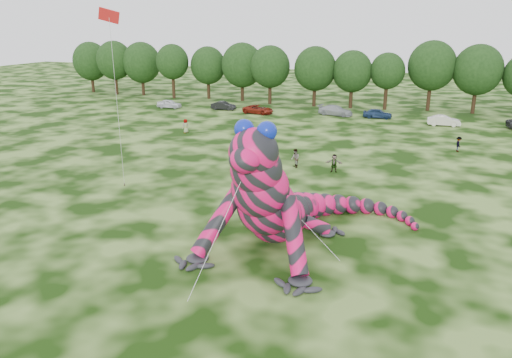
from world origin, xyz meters
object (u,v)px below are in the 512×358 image
object	(u,v)px
flying_kite	(110,29)
car_2	(258,109)
tree_6	(270,75)
tree_10	(431,76)
spectator_2	(459,144)
tree_2	(142,69)
spectator_4	(186,126)
inflatable_gecko	(282,175)
spectator_1	(295,158)
tree_4	(208,73)
tree_0	(91,67)
tree_3	(173,71)
car_0	(169,104)
tree_1	(115,68)
tree_7	(315,77)
tree_11	(477,79)
car_1	(224,106)
car_3	(336,110)
tree_9	(387,81)
car_4	(378,113)
tree_8	(352,79)
tree_5	(242,72)
spectator_5	(334,163)
car_5	(444,121)

from	to	relation	value
flying_kite	car_2	xyz separation A→B (m)	(-2.55, 38.67, -11.93)
tree_6	tree_10	world-z (taller)	tree_10
spectator_2	tree_2	bearing A→B (deg)	52.51
flying_kite	spectator_2	world-z (taller)	flying_kite
car_2	spectator_4	world-z (taller)	spectator_4
inflatable_gecko	spectator_1	distance (m)	16.22
tree_4	spectator_2	distance (m)	48.42
tree_0	tree_3	size ratio (longest dim) A/B	1.01
tree_3	car_0	distance (m)	11.39
tree_1	tree_3	bearing A→B (deg)	-4.45
tree_2	tree_7	xyz separation A→B (m)	(32.94, -1.96, -0.08)
tree_11	spectator_4	world-z (taller)	tree_11
car_1	car_3	world-z (taller)	car_3
tree_9	car_4	bearing A→B (deg)	-91.51
tree_8	car_4	bearing A→B (deg)	-56.19
tree_4	car_0	xyz separation A→B (m)	(-1.65, -11.33, -3.86)
tree_1	tree_6	bearing A→B (deg)	-2.54
tree_4	tree_5	bearing A→B (deg)	-2.43
tree_4	tree_6	world-z (taller)	tree_6
car_3	car_4	distance (m)	6.05
tree_7	tree_11	bearing A→B (deg)	3.33
car_3	flying_kite	bearing A→B (deg)	178.31
tree_8	tree_6	bearing A→B (deg)	-178.71
tree_9	spectator_4	bearing A→B (deg)	-129.51
tree_2	car_2	distance (m)	29.41
car_1	tree_2	bearing A→B (deg)	64.53
car_0	spectator_2	distance (m)	44.80
car_4	car_0	bearing A→B (deg)	91.78
inflatable_gecko	tree_2	distance (m)	68.25
tree_4	tree_2	bearing A→B (deg)	179.79
tree_6	spectator_5	size ratio (longest dim) A/B	5.72
tree_8	car_2	xyz separation A→B (m)	(-12.08, -9.76, -3.83)
tree_6	spectator_2	xyz separation A→B (m)	(28.61, -23.94, -3.94)
tree_5	tree_11	bearing A→B (deg)	-0.37
car_2	tree_4	bearing A→B (deg)	58.55
car_1	car_2	size ratio (longest dim) A/B	0.83
tree_7	flying_kite	bearing A→B (deg)	-94.34
tree_6	spectator_5	bearing A→B (deg)	-63.57
tree_3	tree_9	world-z (taller)	tree_3
car_5	tree_9	bearing A→B (deg)	34.95
tree_3	tree_7	distance (m)	25.64
tree_9	car_3	world-z (taller)	tree_9
inflatable_gecko	car_3	distance (m)	44.39
tree_6	tree_11	size ratio (longest dim) A/B	0.94
tree_8	car_0	xyz separation A→B (m)	(-27.07, -9.60, -3.81)
tree_2	car_0	size ratio (longest dim) A/B	2.47
spectator_2	spectator_5	distance (m)	16.01
car_5	spectator_4	bearing A→B (deg)	112.82
tree_2	tree_8	size ratio (longest dim) A/B	1.08
car_2	spectator_1	distance (m)	29.01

